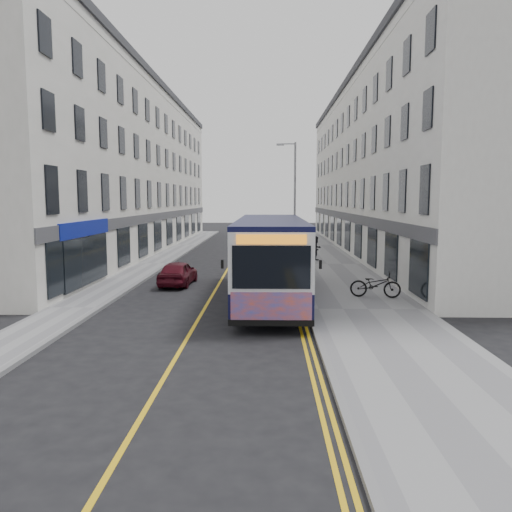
# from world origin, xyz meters

# --- Properties ---
(ground) EXTENTS (140.00, 140.00, 0.00)m
(ground) POSITION_xyz_m (0.00, 0.00, 0.00)
(ground) COLOR black
(ground) RESTS_ON ground
(pavement_east) EXTENTS (4.50, 64.00, 0.12)m
(pavement_east) POSITION_xyz_m (6.25, 12.00, 0.06)
(pavement_east) COLOR gray
(pavement_east) RESTS_ON ground
(pavement_west) EXTENTS (2.00, 64.00, 0.12)m
(pavement_west) POSITION_xyz_m (-5.00, 12.00, 0.06)
(pavement_west) COLOR gray
(pavement_west) RESTS_ON ground
(kerb_east) EXTENTS (0.18, 64.00, 0.13)m
(kerb_east) POSITION_xyz_m (4.00, 12.00, 0.07)
(kerb_east) COLOR slate
(kerb_east) RESTS_ON ground
(kerb_west) EXTENTS (0.18, 64.00, 0.13)m
(kerb_west) POSITION_xyz_m (-4.00, 12.00, 0.07)
(kerb_west) COLOR slate
(kerb_west) RESTS_ON ground
(road_centre_line) EXTENTS (0.12, 64.00, 0.01)m
(road_centre_line) POSITION_xyz_m (0.00, 12.00, 0.00)
(road_centre_line) COLOR gold
(road_centre_line) RESTS_ON ground
(road_dbl_yellow_inner) EXTENTS (0.10, 64.00, 0.01)m
(road_dbl_yellow_inner) POSITION_xyz_m (3.55, 12.00, 0.00)
(road_dbl_yellow_inner) COLOR gold
(road_dbl_yellow_inner) RESTS_ON ground
(road_dbl_yellow_outer) EXTENTS (0.10, 64.00, 0.01)m
(road_dbl_yellow_outer) POSITION_xyz_m (3.75, 12.00, 0.00)
(road_dbl_yellow_outer) COLOR gold
(road_dbl_yellow_outer) RESTS_ON ground
(terrace_east) EXTENTS (6.00, 46.00, 13.00)m
(terrace_east) POSITION_xyz_m (11.50, 21.00, 6.50)
(terrace_east) COLOR white
(terrace_east) RESTS_ON ground
(terrace_west) EXTENTS (6.00, 46.00, 13.00)m
(terrace_west) POSITION_xyz_m (-9.00, 21.00, 6.50)
(terrace_west) COLOR silver
(terrace_west) RESTS_ON ground
(streetlamp) EXTENTS (1.32, 0.18, 8.00)m
(streetlamp) POSITION_xyz_m (4.17, 14.00, 4.38)
(streetlamp) COLOR gray
(streetlamp) RESTS_ON ground
(city_bus) EXTENTS (2.74, 11.76, 3.42)m
(city_bus) POSITION_xyz_m (2.58, 1.14, 1.87)
(city_bus) COLOR black
(city_bus) RESTS_ON ground
(bicycle) EXTENTS (2.19, 1.11, 1.10)m
(bicycle) POSITION_xyz_m (7.00, 1.04, 0.67)
(bicycle) COLOR black
(bicycle) RESTS_ON pavement_east
(pedestrian_near) EXTENTS (0.78, 0.61, 1.87)m
(pedestrian_near) POSITION_xyz_m (4.70, 10.44, 1.06)
(pedestrian_near) COLOR olive
(pedestrian_near) RESTS_ON pavement_east
(pedestrian_far) EXTENTS (1.01, 0.98, 1.64)m
(pedestrian_far) POSITION_xyz_m (5.71, 13.74, 0.94)
(pedestrian_far) COLOR black
(pedestrian_far) RESTS_ON pavement_east
(car_white) EXTENTS (1.44, 3.82, 1.24)m
(car_white) POSITION_xyz_m (1.80, 21.71, 0.62)
(car_white) COLOR silver
(car_white) RESTS_ON ground
(car_maroon) EXTENTS (1.64, 3.67, 1.22)m
(car_maroon) POSITION_xyz_m (-2.00, 4.54, 0.61)
(car_maroon) COLOR #510D1A
(car_maroon) RESTS_ON ground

